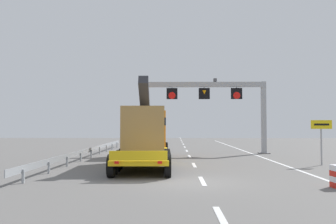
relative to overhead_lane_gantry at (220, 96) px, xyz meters
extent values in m
plane|color=slate|center=(-3.49, -15.96, -5.17)|extent=(112.00, 112.00, 0.00)
cube|color=silver|center=(-2.92, -21.96, -5.16)|extent=(0.20, 2.60, 0.01)
cube|color=silver|center=(-2.92, -15.66, -5.16)|extent=(0.20, 2.60, 0.01)
cube|color=silver|center=(-2.92, -9.35, -5.16)|extent=(0.20, 2.60, 0.01)
cube|color=silver|center=(-2.92, -3.05, -5.16)|extent=(0.20, 2.60, 0.01)
cube|color=silver|center=(-2.92, 3.26, -5.16)|extent=(0.20, 2.60, 0.01)
cube|color=silver|center=(-2.92, 9.56, -5.16)|extent=(0.20, 2.60, 0.01)
cube|color=silver|center=(-2.92, 15.87, -5.16)|extent=(0.20, 2.60, 0.01)
cube|color=silver|center=(-2.92, 22.17, -5.16)|extent=(0.20, 2.60, 0.01)
cube|color=silver|center=(-2.92, 28.48, -5.16)|extent=(0.20, 2.60, 0.01)
cube|color=silver|center=(-2.92, 34.78, -5.16)|extent=(0.20, 2.60, 0.01)
cube|color=silver|center=(-2.92, 41.08, -5.16)|extent=(0.20, 2.60, 0.01)
cube|color=silver|center=(2.71, -3.96, -5.16)|extent=(0.20, 63.00, 0.01)
cube|color=#9EA0A5|center=(3.85, 0.00, -1.96)|extent=(0.40, 0.40, 6.43)
cube|color=slate|center=(3.85, 0.00, -5.13)|extent=(0.90, 0.90, 0.08)
cube|color=#9EA0A5|center=(-1.45, 0.00, 1.01)|extent=(11.00, 0.44, 0.44)
cube|color=#4C4C51|center=(-0.47, 0.00, 1.41)|extent=(0.28, 0.40, 0.28)
cube|color=black|center=(1.44, 0.00, 0.19)|extent=(0.98, 0.24, 0.99)
cube|color=#9EA0A5|center=(1.44, 0.00, 0.74)|extent=(0.08, 0.08, 0.16)
cone|color=red|center=(1.44, -0.13, 0.02)|extent=(0.63, 0.02, 0.63)
cube|color=black|center=(-1.45, 0.00, 0.19)|extent=(0.98, 0.24, 0.99)
cube|color=#9EA0A5|center=(-1.45, 0.00, 0.74)|extent=(0.08, 0.08, 0.16)
cone|color=orange|center=(-1.45, -0.13, 0.29)|extent=(0.35, 0.35, 0.35)
cube|color=black|center=(-4.35, 0.00, 0.19)|extent=(0.98, 0.24, 0.99)
cube|color=#9EA0A5|center=(-4.35, 0.00, 0.74)|extent=(0.08, 0.08, 0.16)
cone|color=red|center=(-4.35, -0.13, 0.02)|extent=(0.63, 0.02, 0.63)
cube|color=yellow|center=(-5.95, -10.13, -4.44)|extent=(3.08, 10.47, 0.24)
cube|color=yellow|center=(-5.80, -15.41, -4.07)|extent=(2.66, 0.15, 0.44)
cylinder|color=black|center=(-7.17, -14.67, -4.62)|extent=(0.35, 1.11, 1.10)
cylinder|color=black|center=(-4.48, -14.59, -4.62)|extent=(0.35, 1.11, 1.10)
cylinder|color=black|center=(-7.20, -13.62, -4.62)|extent=(0.35, 1.11, 1.10)
cylinder|color=black|center=(-4.50, -13.54, -4.62)|extent=(0.35, 1.11, 1.10)
cylinder|color=black|center=(-7.23, -12.57, -4.62)|extent=(0.35, 1.11, 1.10)
cylinder|color=black|center=(-4.53, -12.50, -4.62)|extent=(0.35, 1.11, 1.10)
cylinder|color=black|center=(-7.26, -11.52, -4.62)|extent=(0.35, 1.11, 1.10)
cylinder|color=black|center=(-4.56, -11.45, -4.62)|extent=(0.35, 1.11, 1.10)
cylinder|color=black|center=(-7.29, -10.47, -4.62)|extent=(0.35, 1.11, 1.10)
cylinder|color=black|center=(-4.59, -10.40, -4.62)|extent=(0.35, 1.11, 1.10)
cube|color=orange|center=(-6.14, -3.04, -3.07)|extent=(2.66, 3.27, 3.10)
cube|color=black|center=(-6.14, -3.04, -2.37)|extent=(2.69, 3.29, 0.60)
cylinder|color=black|center=(-7.45, -2.19, -4.62)|extent=(0.37, 1.11, 1.10)
cylinder|color=black|center=(-4.87, -2.12, -4.62)|extent=(0.37, 1.11, 1.10)
cylinder|color=black|center=(-7.40, -4.19, -4.62)|extent=(0.37, 1.11, 1.10)
cylinder|color=black|center=(-4.82, -4.12, -4.62)|extent=(0.37, 1.11, 1.10)
cube|color=#9E7A47|center=(-5.96, -9.73, -2.97)|extent=(2.53, 5.78, 2.70)
cube|color=#2D2D33|center=(-5.93, -10.59, -1.02)|extent=(0.64, 2.96, 2.29)
cube|color=red|center=(-6.78, -15.48, -4.37)|extent=(0.20, 0.07, 0.12)
cube|color=red|center=(-4.82, -15.42, -4.37)|extent=(0.20, 0.07, 0.12)
cylinder|color=#9EA0A5|center=(5.08, -9.20, -3.76)|extent=(0.10, 0.10, 2.82)
cube|color=yellow|center=(5.08, -9.26, -2.62)|extent=(1.30, 0.06, 0.55)
cube|color=black|center=(5.08, -9.30, -2.62)|extent=(0.94, 0.01, 0.12)
cube|color=#999EA3|center=(-10.70, -4.07, -4.57)|extent=(0.04, 27.80, 0.32)
cube|color=#999EA3|center=(-10.64, -16.42, -4.87)|extent=(0.10, 0.10, 0.60)
cube|color=#999EA3|center=(-10.64, -13.33, -4.87)|extent=(0.10, 0.10, 0.60)
cube|color=#999EA3|center=(-10.64, -10.24, -4.87)|extent=(0.10, 0.10, 0.60)
cube|color=#999EA3|center=(-10.64, -7.15, -4.87)|extent=(0.10, 0.10, 0.60)
cube|color=#999EA3|center=(-10.64, -4.07, -4.87)|extent=(0.10, 0.10, 0.60)
cube|color=#999EA3|center=(-10.64, -0.98, -4.87)|extent=(0.10, 0.10, 0.60)
cube|color=#999EA3|center=(-10.64, 2.11, -4.87)|extent=(0.10, 0.10, 0.60)
cube|color=#999EA3|center=(-10.64, 5.20, -4.87)|extent=(0.10, 0.10, 0.60)
cube|color=#999EA3|center=(-10.64, 8.29, -4.87)|extent=(0.10, 0.10, 0.60)
camera|label=1|loc=(-4.18, -31.40, -2.72)|focal=37.47mm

